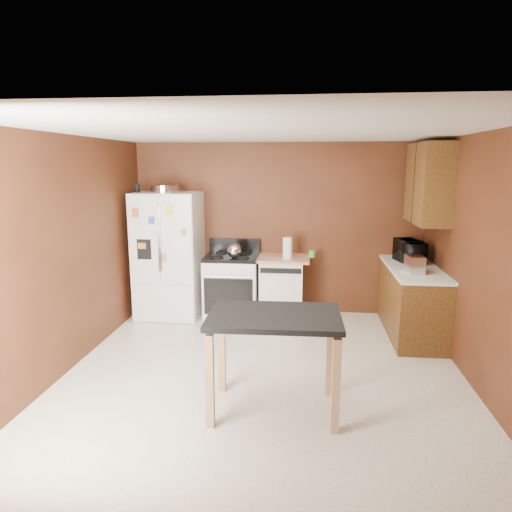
% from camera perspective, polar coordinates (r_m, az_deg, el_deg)
% --- Properties ---
extents(floor, '(4.50, 4.50, 0.00)m').
position_cam_1_polar(floor, '(4.95, 0.91, -14.85)').
color(floor, white).
rests_on(floor, ground).
extents(ceiling, '(4.50, 4.50, 0.00)m').
position_cam_1_polar(ceiling, '(4.45, 1.01, 15.41)').
color(ceiling, white).
rests_on(ceiling, ground).
extents(wall_back, '(4.20, 0.00, 4.20)m').
position_cam_1_polar(wall_back, '(6.75, 2.75, 3.40)').
color(wall_back, '#572916').
rests_on(wall_back, ground).
extents(wall_front, '(4.20, 0.00, 4.20)m').
position_cam_1_polar(wall_front, '(2.40, -4.19, -11.71)').
color(wall_front, '#572916').
rests_on(wall_front, ground).
extents(wall_left, '(0.00, 4.50, 4.50)m').
position_cam_1_polar(wall_left, '(5.17, -22.90, 0.03)').
color(wall_left, '#572916').
rests_on(wall_left, ground).
extents(wall_right, '(0.00, 4.50, 4.50)m').
position_cam_1_polar(wall_right, '(4.82, 26.66, -1.06)').
color(wall_right, '#572916').
rests_on(wall_right, ground).
extents(roasting_pan, '(0.40, 0.40, 0.10)m').
position_cam_1_polar(roasting_pan, '(6.58, -11.31, 8.24)').
color(roasting_pan, silver).
rests_on(roasting_pan, refrigerator).
extents(pen_cup, '(0.07, 0.07, 0.11)m').
position_cam_1_polar(pen_cup, '(6.64, -14.64, 8.17)').
color(pen_cup, black).
rests_on(pen_cup, refrigerator).
extents(kettle, '(0.20, 0.20, 0.20)m').
position_cam_1_polar(kettle, '(6.37, -2.74, 0.66)').
color(kettle, silver).
rests_on(kettle, gas_range).
extents(paper_towel, '(0.17, 0.17, 0.30)m').
position_cam_1_polar(paper_towel, '(6.37, 3.96, 0.99)').
color(paper_towel, white).
rests_on(paper_towel, dishwasher).
extents(green_canister, '(0.10, 0.10, 0.10)m').
position_cam_1_polar(green_canister, '(6.51, 6.99, 0.27)').
color(green_canister, green).
rests_on(green_canister, dishwasher).
extents(toaster, '(0.20, 0.30, 0.21)m').
position_cam_1_polar(toaster, '(5.83, 19.21, -0.95)').
color(toaster, silver).
rests_on(toaster, right_cabinets).
extents(microwave, '(0.44, 0.56, 0.27)m').
position_cam_1_polar(microwave, '(6.42, 18.65, 0.46)').
color(microwave, black).
rests_on(microwave, right_cabinets).
extents(refrigerator, '(0.90, 0.80, 1.80)m').
position_cam_1_polar(refrigerator, '(6.71, -10.83, 0.13)').
color(refrigerator, white).
rests_on(refrigerator, ground).
extents(gas_range, '(0.76, 0.68, 1.10)m').
position_cam_1_polar(gas_range, '(6.66, -3.01, -3.64)').
color(gas_range, white).
rests_on(gas_range, ground).
extents(dishwasher, '(0.78, 0.63, 0.89)m').
position_cam_1_polar(dishwasher, '(6.61, 3.21, -3.84)').
color(dishwasher, white).
rests_on(dishwasher, ground).
extents(right_cabinets, '(0.63, 1.58, 2.45)m').
position_cam_1_polar(right_cabinets, '(6.20, 19.46, -1.17)').
color(right_cabinets, brown).
rests_on(right_cabinets, ground).
extents(island, '(1.17, 0.80, 0.91)m').
position_cam_1_polar(island, '(4.05, 2.29, -9.24)').
color(island, black).
rests_on(island, ground).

